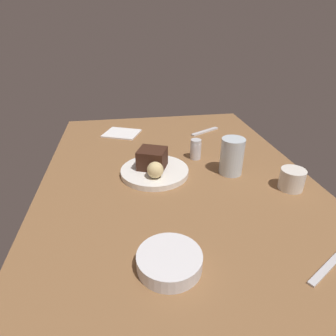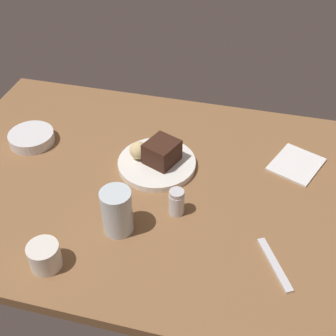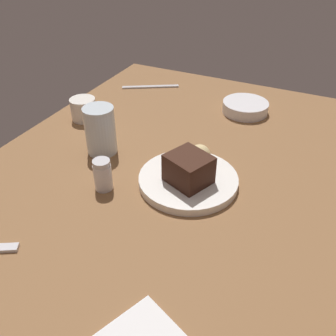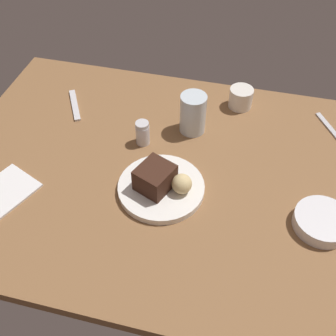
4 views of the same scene
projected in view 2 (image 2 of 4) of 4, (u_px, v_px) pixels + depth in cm
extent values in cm
cube|color=brown|center=(148.00, 185.00, 121.60)|extent=(120.00, 84.00, 3.00)
cylinder|color=white|center=(157.00, 164.00, 124.79)|extent=(21.83, 21.83, 1.82)
cube|color=#381E14|center=(162.00, 152.00, 122.27)|extent=(10.48, 10.86, 6.31)
sphere|color=#DBC184|center=(139.00, 150.00, 123.79)|extent=(5.04, 5.04, 5.04)
cylinder|color=silver|center=(177.00, 204.00, 110.15)|extent=(3.91, 3.91, 5.97)
cylinder|color=silver|center=(177.00, 193.00, 107.80)|extent=(3.71, 3.71, 1.20)
cylinder|color=silver|center=(117.00, 211.00, 104.15)|extent=(7.41, 7.41, 11.86)
cylinder|color=silver|center=(32.00, 138.00, 132.66)|extent=(13.32, 13.32, 3.24)
cylinder|color=silver|center=(45.00, 256.00, 97.85)|extent=(7.14, 7.14, 6.22)
cube|color=silver|center=(274.00, 264.00, 99.54)|extent=(8.93, 13.95, 0.70)
cube|color=white|center=(296.00, 164.00, 125.53)|extent=(16.71, 17.85, 0.60)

